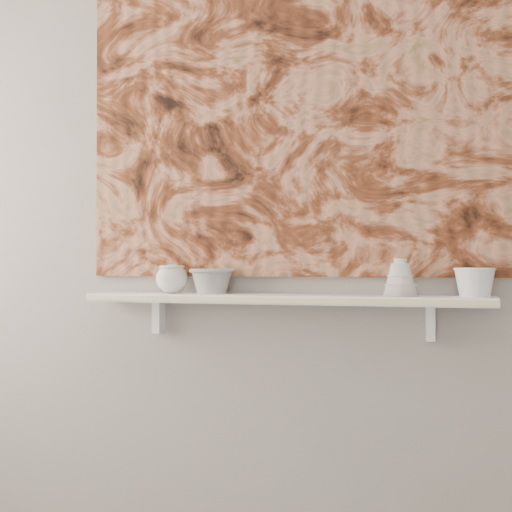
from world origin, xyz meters
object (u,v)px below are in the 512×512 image
(bowl_grey, at_px, (212,281))
(bowl_white, at_px, (475,282))
(painting, at_px, (288,122))
(cup_cream, at_px, (172,279))
(bell_vessel, at_px, (400,277))
(shelf, at_px, (283,299))

(bowl_grey, height_order, bowl_white, bowl_white)
(painting, xyz_separation_m, cup_cream, (-0.41, -0.08, -0.56))
(painting, height_order, cup_cream, painting)
(bell_vessel, bearing_deg, painting, 168.51)
(bowl_grey, relative_size, bell_vessel, 1.29)
(bowl_white, bearing_deg, shelf, 180.00)
(bell_vessel, distance_m, bowl_white, 0.23)
(bowl_white, bearing_deg, bell_vessel, 180.00)
(cup_cream, distance_m, bell_vessel, 0.81)
(shelf, bearing_deg, bowl_white, 0.00)
(painting, xyz_separation_m, bowl_white, (0.63, -0.08, -0.56))
(painting, bearing_deg, bowl_white, -7.30)
(bowl_grey, distance_m, cup_cream, 0.15)
(shelf, bearing_deg, bowl_grey, 180.00)
(bowl_grey, height_order, cup_cream, cup_cream)
(bowl_grey, bearing_deg, cup_cream, 180.00)
(shelf, bearing_deg, painting, 90.00)
(cup_cream, height_order, bell_vessel, bell_vessel)
(cup_cream, bearing_deg, shelf, 0.00)
(bell_vessel, bearing_deg, bowl_grey, 180.00)
(painting, distance_m, cup_cream, 0.70)
(bell_vessel, xyz_separation_m, bowl_white, (0.23, 0.00, -0.01))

